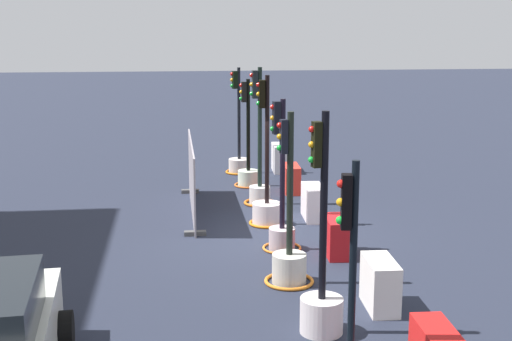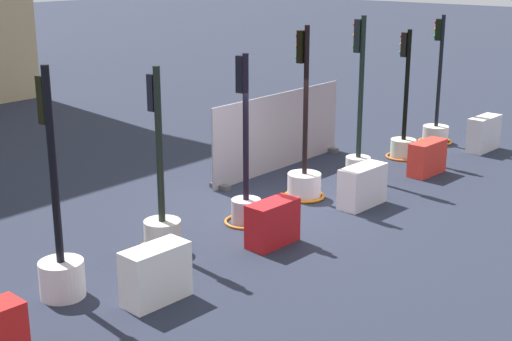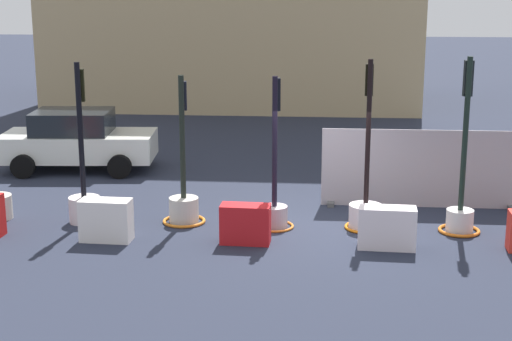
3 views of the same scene
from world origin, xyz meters
name	(u,v)px [view 3 (image 3 of 3)]	position (x,y,z in m)	size (l,w,h in m)	color
ground_plane	(318,228)	(0.00, 0.00, 0.00)	(120.00, 120.00, 0.00)	#242939
traffic_light_1	(84,194)	(-5.05, 0.01, 0.63)	(0.67, 0.67, 3.46)	silver
traffic_light_2	(184,199)	(-2.90, 0.15, 0.53)	(0.93, 0.93, 3.19)	beige
traffic_light_3	(274,198)	(-0.92, -0.02, 0.64)	(0.84, 0.84, 3.22)	#BBA5AD
traffic_light_4	(366,204)	(0.99, 0.03, 0.55)	(0.87, 0.87, 3.57)	silver
traffic_light_5	(461,198)	(2.94, -0.04, 0.73)	(0.86, 0.86, 3.64)	silver
construction_barrier_1	(106,220)	(-4.24, -1.18, 0.43)	(1.04, 0.51, 0.85)	white
construction_barrier_2	(245,224)	(-1.44, -1.10, 0.39)	(1.01, 0.49, 0.79)	red
construction_barrier_3	(387,228)	(1.34, -1.18, 0.41)	(1.13, 0.51, 0.83)	silver
car_white_van	(77,140)	(-6.66, 4.73, 0.83)	(4.27, 2.46, 1.65)	silver
site_fence_panel	(422,170)	(2.35, 1.77, 0.87)	(4.58, 0.50, 1.82)	#9D949C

